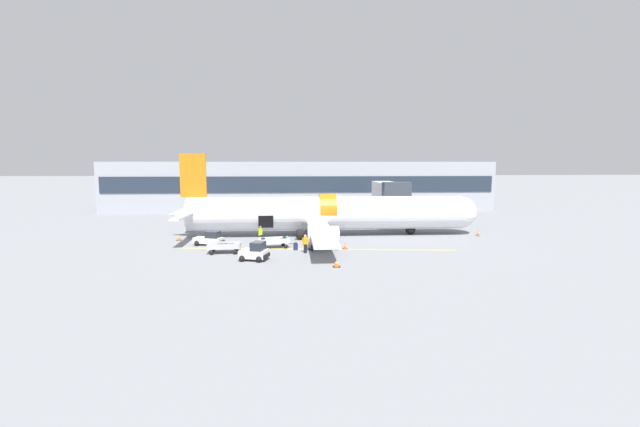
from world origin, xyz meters
The scene contains 17 objects.
ground_plane centered at (0.00, 0.00, 0.00)m, with size 500.00×500.00×0.00m, color gray.
apron_marking_line centered at (0.69, -0.46, 0.00)m, with size 28.07×3.23×0.01m.
terminal_strip centered at (0.00, 38.61, 4.44)m, with size 70.83×11.70×8.88m.
jet_bridge_stub centered at (11.53, 14.09, 4.62)m, with size 3.48×10.58×6.26m.
airplane centered at (2.08, 7.78, 2.61)m, with size 37.04×30.73×9.75m.
baggage_tug_lead centered at (-5.10, -4.96, 0.71)m, with size 2.80×2.55×1.68m.
baggage_tug_mid centered at (-10.47, 2.32, 0.65)m, with size 3.34×2.33×1.52m.
baggage_cart_loading centered at (-3.49, 0.64, 0.54)m, with size 4.10×2.30×1.15m.
baggage_cart_queued centered at (-8.31, -1.62, 0.52)m, with size 4.10×2.18×1.00m.
ground_crew_loader_a centered at (-0.49, -2.17, 0.94)m, with size 0.62×0.51×1.79m.
ground_crew_loader_b centered at (0.21, -1.31, 0.86)m, with size 0.57×0.48×1.64m.
ground_crew_driver centered at (-5.19, 3.27, 0.98)m, with size 0.57×0.62×1.86m.
suitcase_on_tarmac_upright centered at (-1.42, -0.79, 0.34)m, with size 0.46×0.26×0.78m.
safety_cone_nose centered at (20.45, 6.11, 0.37)m, with size 0.44×0.44×0.79m.
safety_cone_engine_left centered at (1.94, -7.95, 0.30)m, with size 0.62×0.62×0.64m.
safety_cone_wingtip centered at (3.60, -0.54, 0.29)m, with size 0.48×0.48×0.63m.
safety_cone_tail centered at (-14.50, 5.49, 0.31)m, with size 0.53×0.53×0.67m.
Camera 1 is at (-1.83, -42.93, 8.71)m, focal length 24.00 mm.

